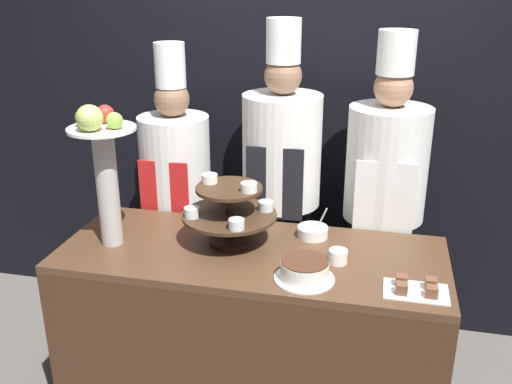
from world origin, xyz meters
TOP-DOWN VIEW (x-y plane):
  - wall_back at (0.00, 1.30)m, footprint 10.00×0.06m
  - buffet_counter at (0.00, 0.35)m, footprint 1.75×0.70m
  - tiered_stand at (-0.12, 0.42)m, footprint 0.44×0.44m
  - fruit_pedestal at (-0.65, 0.28)m, footprint 0.30×0.30m
  - cake_round at (0.27, 0.15)m, footprint 0.25×0.25m
  - cup_white at (0.39, 0.32)m, footprint 0.08×0.08m
  - cake_square_tray at (0.72, 0.14)m, footprint 0.25×0.16m
  - serving_bowl_far at (0.25, 0.56)m, footprint 0.15×0.15m
  - chef_left at (-0.56, 0.91)m, footprint 0.39×0.39m
  - chef_center_left at (0.03, 0.91)m, footprint 0.41×0.41m
  - chef_center_right at (0.57, 0.91)m, footprint 0.41×0.41m

SIDE VIEW (x-z plane):
  - buffet_counter at x=0.00m, z-range 0.00..0.87m
  - cake_square_tray at x=0.72m, z-range 0.87..0.92m
  - serving_bowl_far at x=0.25m, z-range 0.82..0.98m
  - cup_white at x=0.39m, z-range 0.87..0.94m
  - cake_round at x=0.27m, z-range 0.87..0.96m
  - chef_left at x=-0.56m, z-range 0.06..1.79m
  - chef_center_right at x=0.57m, z-range 0.08..1.89m
  - chef_center_left at x=0.03m, z-range 0.08..1.94m
  - tiered_stand at x=-0.12m, z-range 0.88..1.20m
  - fruit_pedestal at x=-0.65m, z-range 0.95..1.62m
  - wall_back at x=0.00m, z-range 0.00..2.80m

